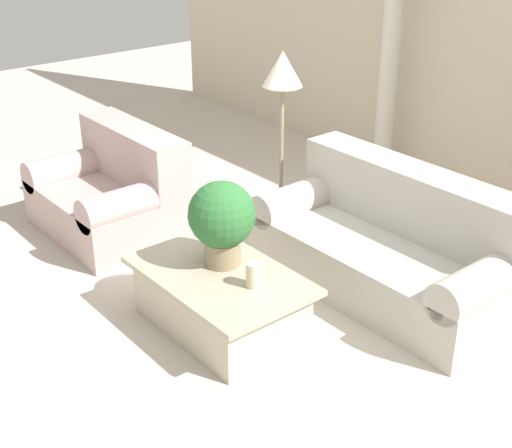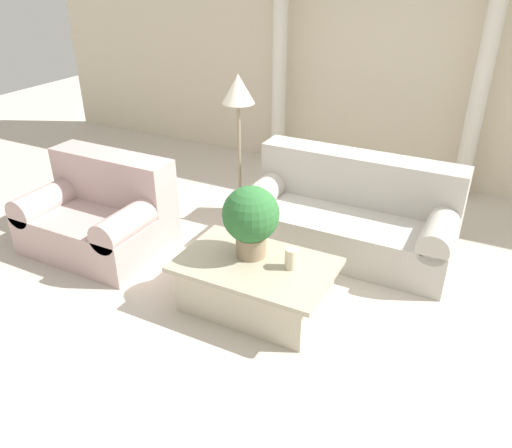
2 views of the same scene
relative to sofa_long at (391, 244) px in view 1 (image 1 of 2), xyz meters
name	(u,v)px [view 1 (image 1 of 2)]	position (x,y,z in m)	size (l,w,h in m)	color
ground_plane	(274,298)	(-0.40, -0.79, -0.35)	(16.00, 16.00, 0.00)	beige
sofa_long	(391,244)	(0.00, 0.00, 0.00)	(2.00, 0.94, 0.89)	#B7B2A8
loveseat	(113,192)	(-2.17, -1.11, 0.01)	(1.31, 0.94, 0.89)	#C2A5A1
coffee_table	(220,299)	(-0.36, -1.31, -0.13)	(1.24, 0.80, 0.42)	beige
potted_plant	(222,218)	(-0.45, -1.22, 0.42)	(0.45, 0.45, 0.60)	#937F60
pillar_candle	(253,275)	(-0.08, -1.25, 0.16)	(0.10, 0.10, 0.17)	beige
floor_lamp	(282,85)	(-1.21, -0.02, 0.96)	(0.32, 0.32, 1.58)	gray
column_left	(390,59)	(-1.56, 1.68, 0.86)	(0.26, 0.26, 2.35)	silver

